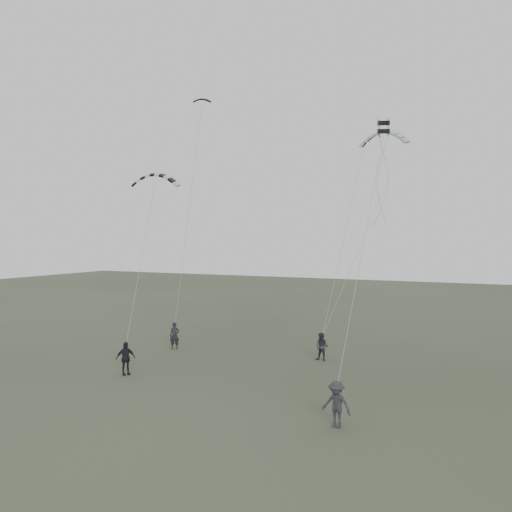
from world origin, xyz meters
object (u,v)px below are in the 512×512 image
at_px(flyer_center, 125,358).
at_px(kite_pale_large, 383,132).
at_px(flyer_far, 336,404).
at_px(flyer_left, 175,336).
at_px(kite_dark_small, 202,99).
at_px(kite_striped, 155,175).
at_px(flyer_right, 322,347).
at_px(kite_box, 383,127).

distance_m(flyer_center, kite_pale_large, 23.29).
bearing_deg(flyer_center, kite_pale_large, -4.88).
bearing_deg(flyer_far, flyer_left, 155.19).
bearing_deg(kite_pale_large, kite_dark_small, -154.74).
height_order(flyer_center, flyer_far, flyer_far).
bearing_deg(kite_striped, flyer_left, 77.33).
xyz_separation_m(kite_pale_large, kite_striped, (-12.16, -10.48, -3.59)).
bearing_deg(flyer_center, kite_dark_small, 39.73).
bearing_deg(flyer_right, kite_dark_small, 174.36).
relative_size(flyer_far, kite_box, 2.77).
xyz_separation_m(flyer_left, flyer_right, (10.28, 1.14, -0.05)).
xyz_separation_m(flyer_left, kite_box, (14.46, -1.33, 12.76)).
bearing_deg(kite_box, flyer_right, 128.53).
distance_m(flyer_right, kite_pale_large, 15.99).
height_order(flyer_center, kite_pale_large, kite_pale_large).
distance_m(flyer_right, kite_dark_small, 20.00).
bearing_deg(kite_pale_large, flyer_right, -104.31).
relative_size(kite_pale_large, kite_striped, 1.18).
distance_m(kite_striped, kite_box, 14.10).
bearing_deg(flyer_left, flyer_center, -104.91).
height_order(flyer_center, kite_striped, kite_striped).
xyz_separation_m(kite_striped, kite_box, (13.87, 1.58, 1.98)).
height_order(flyer_left, kite_striped, kite_striped).
bearing_deg(flyer_left, kite_striped, -103.85).
xyz_separation_m(flyer_right, flyer_far, (3.90, -10.42, 0.08)).
distance_m(flyer_far, kite_pale_large, 22.19).
xyz_separation_m(flyer_left, flyer_far, (14.19, -9.28, 0.02)).
bearing_deg(kite_pale_large, kite_box, -72.47).
bearing_deg(kite_pale_large, kite_striped, -132.57).
bearing_deg(kite_dark_small, flyer_center, -107.83).
xyz_separation_m(flyer_left, kite_striped, (0.60, -2.91, 10.78)).
height_order(flyer_right, flyer_center, flyer_center).
distance_m(kite_pale_large, kite_box, 9.21).
relative_size(flyer_center, kite_dark_small, 1.39).
height_order(flyer_far, kite_dark_small, kite_dark_small).
xyz_separation_m(flyer_center, kite_box, (13.22, 5.35, 12.76)).
relative_size(flyer_left, flyer_right, 1.06).
xyz_separation_m(flyer_right, kite_pale_large, (2.47, 6.44, 14.43)).
bearing_deg(flyer_left, kite_dark_small, 60.43).
bearing_deg(kite_box, kite_pale_large, 79.95).
relative_size(kite_pale_large, kite_box, 5.14).
distance_m(flyer_far, kite_box, 15.02).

